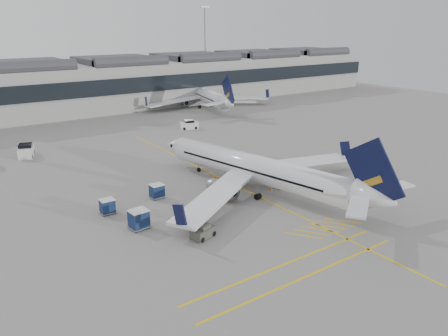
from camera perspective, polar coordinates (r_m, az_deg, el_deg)
ground at (r=45.68m, az=-2.29°, el=-7.83°), size 220.00×220.00×0.00m
terminal at (r=109.70m, az=-23.41°, el=9.49°), size 200.00×20.45×12.40m
light_masts at (r=122.47m, az=-26.16°, el=13.86°), size 113.00×0.60×25.45m
apron_markings at (r=58.47m, az=0.65°, el=-1.82°), size 0.25×60.00×0.01m
airliner_main at (r=54.60m, az=4.66°, el=-0.24°), size 32.20×35.53×9.56m
airliner_far at (r=112.40m, az=-2.41°, el=9.42°), size 32.22×35.58×9.59m
belt_loader at (r=59.03m, az=2.33°, el=-1.06°), size 4.79×3.13×1.92m
baggage_cart_a at (r=53.46m, az=-8.76°, el=-2.95°), size 1.71×1.42×1.75m
baggage_cart_b at (r=46.60m, az=-3.74°, el=-6.11°), size 1.82×1.62×1.66m
baggage_cart_c at (r=45.93m, az=-11.07°, el=-6.52°), size 2.11×1.81×2.05m
baggage_cart_d at (r=50.29m, az=-15.00°, el=-4.80°), size 1.65×1.37×1.71m
ramp_agent_a at (r=56.34m, az=-1.28°, el=-1.75°), size 0.69×0.68×1.60m
ramp_agent_b at (r=53.97m, az=-1.08°, el=-2.63°), size 0.95×0.83×1.67m
pushback_tug at (r=43.56m, az=-2.77°, el=-8.32°), size 2.73×2.09×1.36m
safety_cone_nose at (r=66.49m, az=-2.43°, el=0.89°), size 0.35×0.35×0.48m
safety_cone_engine at (r=55.94m, az=6.15°, el=-2.62°), size 0.35×0.35×0.49m
service_van_mid at (r=76.28m, az=-24.44°, el=2.06°), size 3.19×4.47×2.07m
service_van_right at (r=88.40m, az=-4.56°, el=5.62°), size 3.95×2.84×1.83m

